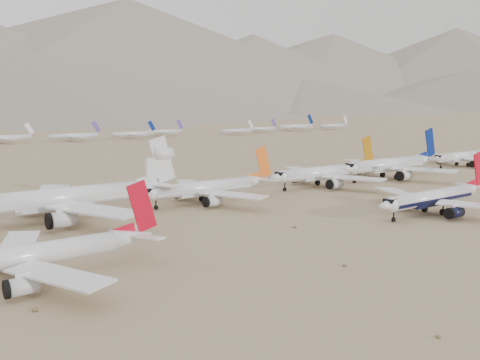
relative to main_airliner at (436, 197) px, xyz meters
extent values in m
plane|color=#88714F|center=(-14.08, -3.77, -4.60)|extent=(7000.00, 7000.00, 0.00)
cylinder|color=silver|center=(-2.14, 0.00, 0.20)|extent=(35.33, 4.18, 4.18)
cube|color=black|center=(-2.14, 0.00, -0.32)|extent=(34.62, 4.24, 0.94)
sphere|color=silver|center=(-19.81, 0.00, 0.20)|extent=(4.18, 4.18, 4.18)
cube|color=black|center=(-20.43, 0.00, 1.35)|extent=(2.92, 2.71, 1.04)
cone|color=silver|center=(19.70, 0.00, 0.52)|extent=(8.83, 4.18, 4.18)
cube|color=silver|center=(0.59, -12.39, -0.53)|extent=(13.64, 21.50, 0.65)
cylinder|color=black|center=(-4.10, -8.68, -2.41)|extent=(4.91, 3.01, 3.01)
cube|color=silver|center=(0.59, 12.39, -0.53)|extent=(13.64, 21.50, 0.65)
cube|color=silver|center=(21.41, 4.06, 1.04)|extent=(5.61, 7.33, 0.25)
cylinder|color=black|center=(-4.10, 8.68, -2.41)|extent=(4.91, 3.01, 3.01)
cube|color=#BB071C|center=(22.15, 0.00, 6.61)|extent=(6.70, 0.33, 11.03)
cylinder|color=black|center=(-18.76, 0.00, -3.97)|extent=(1.25, 0.52, 1.25)
cylinder|color=black|center=(-0.67, -2.92, -3.72)|extent=(1.75, 1.04, 1.75)
cylinder|color=black|center=(-0.67, 2.92, -3.72)|extent=(1.75, 1.04, 1.75)
cylinder|color=silver|center=(-110.97, 8.99, 0.12)|extent=(34.22, 4.11, 4.11)
cone|color=silver|center=(-89.81, 8.99, 0.43)|extent=(8.56, 4.11, 4.11)
cube|color=silver|center=(-108.32, -3.05, -0.60)|extent=(13.22, 20.83, 0.64)
cube|color=silver|center=(-88.15, 5.04, 0.94)|extent=(5.43, 7.10, 0.25)
cylinder|color=silver|center=(-112.87, 0.54, -2.45)|extent=(4.75, 2.96, 2.96)
cube|color=silver|center=(-108.32, 21.02, -0.60)|extent=(13.22, 20.83, 0.64)
cube|color=silver|center=(-88.15, 12.93, 0.94)|extent=(5.43, 7.10, 0.25)
cube|color=#BB071C|center=(-87.44, 8.99, 6.35)|extent=(6.49, 0.33, 10.69)
cylinder|color=black|center=(-109.54, 6.11, -3.74)|extent=(1.72, 1.03, 1.72)
cylinder|color=black|center=(-109.54, 11.86, -3.74)|extent=(1.72, 1.03, 1.72)
cylinder|color=silver|center=(44.96, 52.12, 1.31)|extent=(42.39, 5.14, 5.14)
cube|color=silver|center=(44.96, 52.12, 0.67)|extent=(41.54, 5.21, 1.16)
sphere|color=silver|center=(23.76, 52.12, 1.31)|extent=(5.14, 5.14, 5.14)
cube|color=black|center=(22.99, 52.12, 2.72)|extent=(3.60, 3.34, 1.28)
cone|color=silver|center=(71.15, 52.12, 1.70)|extent=(10.60, 5.14, 5.14)
cube|color=silver|center=(48.23, 37.19, 0.41)|extent=(16.37, 25.80, 0.80)
cube|color=silver|center=(73.22, 47.23, 2.34)|extent=(6.73, 8.80, 0.31)
cylinder|color=silver|center=(42.60, 41.64, -1.91)|extent=(5.89, 3.70, 3.70)
cube|color=silver|center=(48.23, 67.06, 0.41)|extent=(16.37, 25.80, 0.80)
cube|color=silver|center=(73.22, 57.02, 2.34)|extent=(6.73, 8.80, 0.31)
cylinder|color=silver|center=(42.60, 62.61, -1.91)|extent=(5.89, 3.70, 3.70)
cube|color=navy|center=(74.10, 52.12, 9.03)|extent=(8.03, 0.41, 13.24)
cylinder|color=black|center=(25.05, 52.12, -3.83)|extent=(1.54, 0.64, 1.54)
cylinder|color=black|center=(46.72, 48.53, -3.52)|extent=(2.16, 1.28, 2.16)
cylinder|color=black|center=(46.72, 55.72, -3.52)|extent=(2.16, 1.28, 2.16)
cylinder|color=silver|center=(8.16, 53.75, 0.73)|extent=(38.16, 4.64, 4.64)
cube|color=silver|center=(8.16, 53.75, 0.16)|extent=(37.39, 4.71, 1.04)
sphere|color=silver|center=(-10.91, 53.75, 0.73)|extent=(4.64, 4.64, 4.64)
cube|color=black|center=(-11.61, 53.75, 2.01)|extent=(3.25, 3.01, 1.16)
cone|color=silver|center=(31.75, 53.75, 1.08)|extent=(9.54, 4.64, 4.64)
cube|color=silver|center=(11.11, 40.30, -0.08)|extent=(14.74, 23.22, 0.72)
cube|color=silver|center=(33.60, 49.34, 1.66)|extent=(6.06, 7.92, 0.28)
cylinder|color=silver|center=(6.04, 44.31, -2.17)|extent=(5.30, 3.34, 3.34)
cube|color=silver|center=(11.11, 67.20, -0.08)|extent=(14.74, 23.22, 0.72)
cube|color=silver|center=(33.60, 58.15, 1.66)|extent=(6.06, 7.92, 0.28)
cylinder|color=silver|center=(6.04, 63.19, -2.17)|extent=(5.30, 3.34, 3.34)
cube|color=#B9740D|center=(34.40, 53.75, 7.69)|extent=(7.23, 0.37, 11.92)
cylinder|color=black|center=(-9.76, 53.75, -3.90)|extent=(1.39, 0.58, 1.39)
cylinder|color=black|center=(9.75, 50.50, -3.62)|extent=(1.95, 1.16, 1.95)
cylinder|color=black|center=(9.75, 56.99, -3.62)|extent=(1.95, 1.16, 1.95)
cylinder|color=silver|center=(-45.19, 52.14, 0.35)|extent=(35.23, 4.31, 4.31)
cube|color=silver|center=(-45.19, 52.14, -0.18)|extent=(34.53, 4.37, 0.97)
sphere|color=silver|center=(-62.81, 52.14, 0.35)|extent=(4.31, 4.31, 4.31)
cube|color=black|center=(-63.46, 52.14, 1.54)|extent=(3.01, 2.80, 1.08)
cone|color=silver|center=(-23.42, 52.14, 0.68)|extent=(8.81, 4.31, 4.31)
cube|color=silver|center=(-42.47, 39.72, -0.40)|extent=(13.61, 21.44, 0.66)
cube|color=silver|center=(-21.71, 48.07, 1.22)|extent=(5.59, 7.31, 0.26)
cylinder|color=silver|center=(-47.15, 43.41, -2.34)|extent=(4.89, 3.10, 3.10)
cube|color=silver|center=(-42.47, 64.57, -0.40)|extent=(13.61, 21.44, 0.66)
cube|color=silver|center=(-21.71, 56.22, 1.22)|extent=(5.59, 7.31, 0.26)
cylinder|color=silver|center=(-47.15, 60.87, -2.34)|extent=(4.89, 3.10, 3.10)
cube|color=orange|center=(-20.97, 52.14, 6.78)|extent=(6.68, 0.34, 11.00)
cylinder|color=black|center=(-61.73, 52.14, -3.95)|extent=(1.29, 0.54, 1.29)
cylinder|color=black|center=(-43.73, 49.13, -3.69)|extent=(1.81, 1.08, 1.81)
cylinder|color=black|center=(-43.73, 55.16, -3.69)|extent=(1.81, 1.08, 1.81)
cylinder|color=silver|center=(-89.80, 53.80, 1.68)|extent=(45.57, 5.46, 5.46)
cube|color=silver|center=(-89.80, 53.80, 0.99)|extent=(44.66, 5.54, 1.23)
cone|color=silver|center=(-61.64, 53.80, 2.09)|extent=(11.39, 5.46, 5.46)
cube|color=silver|center=(-86.28, 37.78, 0.72)|extent=(17.60, 27.73, 0.85)
cube|color=silver|center=(-59.42, 48.55, 2.77)|extent=(7.23, 9.46, 0.33)
cylinder|color=silver|center=(-92.33, 42.57, -1.74)|extent=(6.33, 3.93, 3.93)
cube|color=silver|center=(-86.28, 69.82, 0.72)|extent=(17.60, 27.73, 0.85)
cube|color=silver|center=(-59.42, 59.05, 2.77)|extent=(7.23, 9.46, 0.33)
cylinder|color=silver|center=(-92.33, 65.03, -1.74)|extent=(6.33, 3.93, 3.93)
cube|color=silver|center=(-58.48, 53.80, 9.96)|extent=(8.64, 0.44, 14.23)
cylinder|color=silver|center=(-58.16, 53.80, 11.71)|extent=(5.70, 3.54, 3.54)
cylinder|color=black|center=(-87.90, 49.98, -3.45)|extent=(2.29, 1.36, 2.29)
cylinder|color=black|center=(-87.90, 57.62, -3.45)|extent=(2.29, 1.36, 2.29)
cylinder|color=silver|center=(108.59, 57.51, 0.37)|extent=(35.80, 4.32, 4.32)
cube|color=silver|center=(108.59, 57.51, -0.17)|extent=(35.09, 4.39, 0.97)
sphere|color=silver|center=(90.69, 57.51, 0.37)|extent=(4.32, 4.32, 4.32)
cube|color=black|center=(90.04, 57.51, 1.56)|extent=(3.03, 2.81, 1.08)
cylinder|color=silver|center=(106.60, 48.66, -2.33)|extent=(4.97, 3.11, 3.11)
cube|color=silver|center=(111.36, 70.11, -0.38)|extent=(13.83, 21.79, 0.67)
cube|color=silver|center=(132.46, 61.63, 1.24)|extent=(5.68, 7.43, 0.26)
cylinder|color=silver|center=(106.60, 66.35, -2.33)|extent=(4.97, 3.11, 3.11)
cylinder|color=black|center=(91.77, 57.51, -3.95)|extent=(1.30, 0.54, 1.30)
cylinder|color=black|center=(110.09, 54.48, -3.69)|extent=(1.82, 1.08, 1.82)
cylinder|color=black|center=(110.09, 60.53, -3.69)|extent=(1.82, 1.08, 1.82)
cylinder|color=silver|center=(-35.94, 343.22, -0.27)|extent=(39.02, 3.86, 3.86)
cube|color=silver|center=(-17.58, 343.22, 6.25)|extent=(7.77, 0.39, 9.79)
cube|color=silver|center=(-35.94, 333.12, -0.85)|extent=(10.28, 17.96, 0.39)
cube|color=silver|center=(-35.94, 353.32, -0.85)|extent=(10.28, 17.96, 0.39)
cylinder|color=silver|center=(13.98, 334.39, -0.22)|extent=(40.12, 3.96, 3.96)
cube|color=#523797|center=(32.86, 334.39, 6.49)|extent=(7.99, 0.40, 10.06)
cube|color=silver|center=(13.98, 324.01, -0.81)|extent=(10.57, 18.47, 0.40)
cube|color=silver|center=(13.98, 344.78, -0.81)|extent=(10.57, 18.47, 0.40)
cylinder|color=silver|center=(64.03, 331.77, -0.33)|extent=(37.89, 3.74, 3.74)
cube|color=navy|center=(81.86, 331.77, 6.00)|extent=(7.55, 0.37, 9.50)
cube|color=silver|center=(64.03, 321.97, -0.89)|extent=(9.98, 17.44, 0.37)
cube|color=silver|center=(64.03, 341.58, -0.89)|extent=(9.98, 17.44, 0.37)
cylinder|color=silver|center=(101.37, 346.70, -0.37)|extent=(36.90, 3.65, 3.65)
cube|color=#523797|center=(118.74, 346.70, 5.79)|extent=(7.35, 0.36, 9.26)
cube|color=silver|center=(101.37, 337.15, -0.92)|extent=(9.72, 16.99, 0.36)
cube|color=silver|center=(101.37, 356.25, -0.92)|extent=(9.72, 16.99, 0.36)
cylinder|color=silver|center=(165.39, 320.49, -0.48)|extent=(34.76, 3.44, 3.44)
cube|color=silver|center=(181.74, 320.49, 5.33)|extent=(6.92, 0.34, 8.72)
cube|color=silver|center=(165.39, 311.49, -1.00)|extent=(9.16, 16.00, 0.34)
cube|color=silver|center=(165.39, 329.49, -1.00)|extent=(9.16, 16.00, 0.34)
cylinder|color=silver|center=(206.91, 334.74, -0.51)|extent=(34.13, 3.37, 3.37)
cube|color=#523797|center=(222.97, 334.74, 5.19)|extent=(6.80, 0.34, 8.56)
cube|color=silver|center=(206.91, 325.90, -1.02)|extent=(8.99, 15.71, 0.34)
cube|color=silver|center=(206.91, 343.57, -1.02)|extent=(8.99, 15.71, 0.34)
cylinder|color=silver|center=(259.81, 341.01, 0.03)|extent=(45.19, 4.47, 4.47)
cube|color=navy|center=(281.07, 341.01, 7.58)|extent=(9.00, 0.45, 11.33)
cube|color=silver|center=(259.81, 329.32, -0.63)|extent=(11.90, 20.80, 0.45)
cube|color=silver|center=(259.81, 352.71, -0.63)|extent=(11.90, 20.80, 0.45)
cylinder|color=silver|center=(310.79, 333.85, -0.23)|extent=(39.78, 3.93, 3.93)
cube|color=silver|center=(329.51, 333.85, 6.41)|extent=(7.92, 0.39, 9.98)
cube|color=silver|center=(310.79, 323.55, -0.82)|extent=(10.48, 18.31, 0.39)
cube|color=silver|center=(310.79, 344.14, -0.82)|extent=(10.48, 18.31, 0.39)
cone|color=slate|center=(685.92, 1656.23, 185.40)|extent=(2356.00, 2356.00, 380.00)
cone|color=slate|center=(1185.92, 1596.23, 140.40)|extent=(1682.00, 1682.00, 290.00)
cone|color=slate|center=(1785.92, 1746.23, 170.40)|extent=(2380.00, 2380.00, 350.00)
cone|color=slate|center=(2485.92, 1536.23, 200.40)|extent=(2460.00, 2460.00, 410.00)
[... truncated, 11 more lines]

